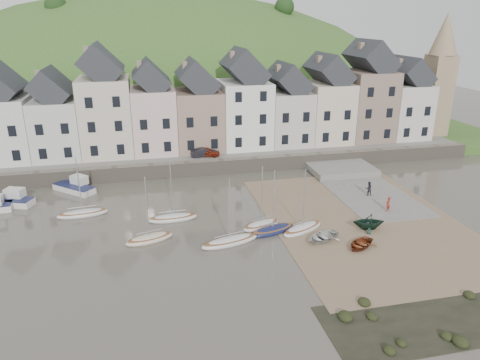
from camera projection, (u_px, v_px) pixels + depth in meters
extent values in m
plane|color=#494339|center=(254.00, 232.00, 41.49)|extent=(160.00, 160.00, 0.00)
cube|color=#395C25|center=(204.00, 138.00, 70.58)|extent=(90.00, 30.00, 1.50)
cube|color=slate|center=(217.00, 154.00, 59.76)|extent=(70.00, 7.00, 0.10)
cube|color=slate|center=(221.00, 166.00, 56.77)|extent=(70.00, 1.20, 1.80)
cube|color=#7A614A|center=(363.00, 221.00, 43.71)|extent=(18.00, 26.00, 0.06)
cube|color=slate|center=(362.00, 188.00, 51.85)|extent=(8.00, 18.00, 0.12)
ellipsoid|color=#395C25|center=(167.00, 189.00, 101.68)|extent=(134.40, 84.00, 84.00)
cylinder|color=#382619|center=(58.00, 22.00, 74.86)|extent=(0.50, 0.50, 3.00)
sphere|color=#213D19|center=(56.00, 6.00, 74.00)|extent=(3.60, 3.60, 3.60)
cylinder|color=#382619|center=(143.00, 21.00, 81.36)|extent=(0.50, 0.50, 3.00)
sphere|color=#213D19|center=(142.00, 7.00, 80.50)|extent=(3.60, 3.60, 3.60)
cylinder|color=#382619|center=(220.00, 21.00, 82.37)|extent=(0.50, 0.50, 3.00)
sphere|color=#213D19|center=(220.00, 7.00, 81.51)|extent=(3.60, 3.60, 3.60)
cylinder|color=#382619|center=(284.00, 21.00, 83.89)|extent=(0.50, 0.50, 3.00)
sphere|color=#213D19|center=(285.00, 7.00, 83.03)|extent=(3.60, 3.60, 3.60)
cube|color=silver|center=(8.00, 129.00, 56.33)|extent=(6.00, 8.00, 8.00)
cube|color=beige|center=(58.00, 128.00, 57.63)|extent=(5.80, 8.00, 7.50)
cube|color=gray|center=(38.00, 76.00, 55.04)|extent=(0.60, 0.90, 1.40)
cube|color=beige|center=(107.00, 117.00, 58.45)|extent=(6.40, 8.00, 10.00)
cube|color=gray|center=(86.00, 52.00, 55.29)|extent=(0.60, 0.90, 1.40)
cube|color=beige|center=(154.00, 120.00, 59.93)|extent=(5.60, 8.00, 8.50)
cube|color=gray|center=(139.00, 66.00, 57.22)|extent=(0.60, 0.90, 1.40)
cube|color=gray|center=(198.00, 120.00, 61.22)|extent=(6.20, 8.00, 8.00)
cube|color=gray|center=(185.00, 67.00, 58.46)|extent=(0.60, 0.90, 1.40)
cube|color=white|center=(244.00, 114.00, 62.36)|extent=(6.60, 8.00, 9.00)
cube|color=gray|center=(232.00, 56.00, 59.34)|extent=(0.60, 0.90, 1.40)
cube|color=beige|center=(287.00, 117.00, 63.89)|extent=(5.80, 8.00, 7.50)
cube|color=gray|center=(278.00, 70.00, 61.30)|extent=(0.60, 0.90, 1.40)
cube|color=beige|center=(326.00, 112.00, 64.92)|extent=(6.00, 8.00, 8.50)
cube|color=gray|center=(319.00, 61.00, 62.12)|extent=(0.60, 0.90, 1.40)
cube|color=#836C5F|center=(366.00, 105.00, 65.93)|extent=(6.40, 8.00, 10.00)
cube|color=gray|center=(361.00, 47.00, 62.78)|extent=(0.60, 0.90, 1.40)
cube|color=beige|center=(402.00, 110.00, 67.52)|extent=(5.80, 8.00, 8.00)
cube|color=gray|center=(399.00, 63.00, 64.85)|extent=(0.60, 0.90, 1.40)
cube|color=#997F60|center=(436.00, 96.00, 67.93)|extent=(3.50, 3.50, 12.00)
cone|color=#997F60|center=(445.00, 33.00, 64.84)|extent=(4.00, 4.00, 6.00)
ellipsoid|color=silver|center=(83.00, 214.00, 44.82)|extent=(5.11, 2.09, 0.84)
ellipsoid|color=brown|center=(83.00, 212.00, 44.75)|extent=(4.70, 1.90, 0.20)
cylinder|color=#B2B5B7|center=(79.00, 185.00, 43.76)|extent=(0.10, 0.10, 5.60)
cylinder|color=#B2B5B7|center=(82.00, 207.00, 44.56)|extent=(2.72, 0.41, 0.08)
ellipsoid|color=silver|center=(173.00, 218.00, 43.83)|extent=(4.87, 1.75, 0.84)
ellipsoid|color=brown|center=(173.00, 216.00, 43.76)|extent=(4.47, 1.59, 0.20)
cylinder|color=#B2B5B7|center=(171.00, 189.00, 42.77)|extent=(0.10, 0.10, 5.60)
cylinder|color=#B2B5B7|center=(172.00, 211.00, 43.58)|extent=(2.64, 0.22, 0.08)
ellipsoid|color=beige|center=(149.00, 239.00, 39.73)|extent=(4.58, 2.67, 0.84)
ellipsoid|color=brown|center=(149.00, 237.00, 39.66)|extent=(4.21, 2.44, 0.20)
cylinder|color=#B2B5B7|center=(147.00, 207.00, 38.67)|extent=(0.10, 0.10, 5.60)
cylinder|color=#B2B5B7|center=(149.00, 232.00, 39.48)|extent=(2.31, 0.76, 0.08)
ellipsoid|color=silver|center=(261.00, 225.00, 42.33)|extent=(4.32, 2.86, 0.84)
ellipsoid|color=brown|center=(261.00, 223.00, 42.25)|extent=(3.97, 2.62, 0.20)
cylinder|color=#B2B5B7|center=(262.00, 195.00, 41.26)|extent=(0.10, 0.10, 5.60)
cylinder|color=#B2B5B7|center=(262.00, 218.00, 42.07)|extent=(2.11, 0.88, 0.08)
ellipsoid|color=silver|center=(230.00, 242.00, 39.28)|extent=(5.62, 2.77, 0.84)
ellipsoid|color=brown|center=(230.00, 239.00, 39.20)|extent=(5.17, 2.53, 0.20)
cylinder|color=#B2B5B7|center=(230.00, 209.00, 38.21)|extent=(0.10, 0.10, 5.60)
cylinder|color=#B2B5B7|center=(230.00, 234.00, 39.02)|extent=(2.91, 0.80, 0.08)
ellipsoid|color=#151C44|center=(273.00, 230.00, 41.35)|extent=(4.87, 2.79, 0.84)
ellipsoid|color=brown|center=(273.00, 228.00, 41.27)|extent=(4.48, 2.55, 0.20)
cylinder|color=#B2B5B7|center=(274.00, 200.00, 40.28)|extent=(0.10, 0.10, 5.60)
cylinder|color=#B2B5B7|center=(273.00, 223.00, 41.09)|extent=(2.46, 0.82, 0.08)
ellipsoid|color=silver|center=(302.00, 229.00, 41.62)|extent=(4.91, 3.45, 0.84)
ellipsoid|color=brown|center=(303.00, 227.00, 41.55)|extent=(4.51, 3.15, 0.20)
cylinder|color=#B2B5B7|center=(304.00, 198.00, 40.56)|extent=(0.10, 0.10, 5.60)
cylinder|color=#B2B5B7|center=(303.00, 222.00, 41.37)|extent=(2.37, 1.23, 0.08)
cube|color=silver|center=(8.00, 202.00, 47.32)|extent=(5.65, 3.47, 0.70)
cube|color=#151C44|center=(7.00, 199.00, 47.19)|extent=(5.56, 3.48, 0.08)
cube|color=silver|center=(15.00, 193.00, 47.44)|extent=(2.19, 1.78, 1.00)
cube|color=silver|center=(74.00, 189.00, 50.97)|extent=(5.04, 4.82, 0.70)
cube|color=#151C44|center=(74.00, 186.00, 50.84)|extent=(5.00, 4.79, 0.08)
cube|color=silver|center=(79.00, 180.00, 51.29)|extent=(2.17, 2.13, 1.00)
imported|color=beige|center=(322.00, 237.00, 39.71)|extent=(4.03, 3.53, 0.69)
imported|color=#142F22|center=(369.00, 221.00, 41.73)|extent=(3.30, 2.98, 1.54)
imported|color=brown|center=(360.00, 244.00, 38.53)|extent=(3.70, 3.46, 0.62)
imported|color=maroon|center=(388.00, 204.00, 45.49)|extent=(0.66, 0.60, 1.52)
imported|color=black|center=(369.00, 188.00, 49.53)|extent=(0.80, 0.65, 1.58)
imported|color=maroon|center=(206.00, 152.00, 58.29)|extent=(3.85, 2.30, 1.23)
imported|color=black|center=(204.00, 152.00, 58.26)|extent=(3.59, 1.50, 1.15)
cube|color=black|center=(428.00, 321.00, 29.35)|extent=(14.00, 6.00, 0.05)
ellipsoid|color=black|center=(469.00, 295.00, 31.82)|extent=(0.81, 0.89, 0.53)
ellipsoid|color=black|center=(389.00, 350.00, 26.56)|extent=(0.74, 0.81, 0.48)
ellipsoid|color=black|center=(401.00, 343.00, 27.18)|extent=(0.61, 0.67, 0.40)
ellipsoid|color=black|center=(364.00, 302.00, 31.00)|extent=(0.87, 0.96, 0.57)
ellipsoid|color=black|center=(460.00, 341.00, 27.23)|extent=(0.98, 1.08, 0.64)
ellipsoid|color=black|center=(447.00, 336.00, 27.74)|extent=(0.74, 0.81, 0.48)
ellipsoid|color=black|center=(372.00, 317.00, 29.56)|extent=(0.74, 0.81, 0.48)
ellipsoid|color=black|center=(345.00, 316.00, 29.49)|extent=(0.98, 1.08, 0.64)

